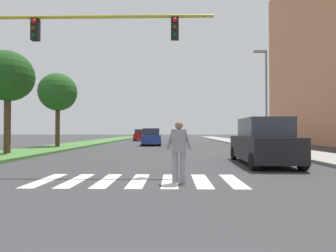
# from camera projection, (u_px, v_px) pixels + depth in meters

# --- Properties ---
(ground_plane) EXTENTS (140.00, 140.00, 0.00)m
(ground_plane) POSITION_uv_depth(u_px,v_px,m) (164.00, 143.00, 30.42)
(ground_plane) COLOR #38383A
(crosswalk) EXTENTS (5.85, 2.20, 0.01)m
(crosswalk) POSITION_uv_depth(u_px,v_px,m) (139.00, 181.00, 7.67)
(crosswalk) COLOR silver
(crosswalk) RESTS_ON ground_plane
(median_strip) EXTENTS (3.81, 64.00, 0.15)m
(median_strip) POSITION_uv_depth(u_px,v_px,m) (86.00, 143.00, 28.58)
(median_strip) COLOR #477A38
(median_strip) RESTS_ON ground_plane
(tree_mid) EXTENTS (2.88, 2.88, 5.88)m
(tree_mid) POSITION_uv_depth(u_px,v_px,m) (8.00, 77.00, 15.36)
(tree_mid) COLOR #4C3823
(tree_mid) RESTS_ON median_strip
(tree_far) EXTENTS (3.14, 3.14, 6.11)m
(tree_far) POSITION_uv_depth(u_px,v_px,m) (58.00, 92.00, 22.43)
(tree_far) COLOR #4C3823
(tree_far) RESTS_ON median_strip
(sidewalk_right) EXTENTS (3.00, 64.00, 0.15)m
(sidewalk_right) POSITION_uv_depth(u_px,v_px,m) (246.00, 144.00, 28.25)
(sidewalk_right) COLOR #9E9991
(sidewalk_right) RESTS_ON ground_plane
(traffic_light_gantry) EXTENTS (9.28, 0.30, 6.00)m
(traffic_light_gantry) POSITION_uv_depth(u_px,v_px,m) (35.00, 49.00, 9.68)
(traffic_light_gantry) COLOR gold
(traffic_light_gantry) RESTS_ON median_strip
(street_lamp_right) EXTENTS (1.02, 0.24, 7.50)m
(street_lamp_right) POSITION_uv_depth(u_px,v_px,m) (265.00, 90.00, 20.59)
(street_lamp_right) COLOR slate
(street_lamp_right) RESTS_ON sidewalk_right
(pedestrian_performer) EXTENTS (0.75, 0.29, 1.69)m
(pedestrian_performer) POSITION_uv_depth(u_px,v_px,m) (179.00, 149.00, 7.32)
(pedestrian_performer) COLOR gray
(pedestrian_performer) RESTS_ON ground_plane
(suv_crossing) EXTENTS (2.11, 4.67, 1.97)m
(suv_crossing) POSITION_uv_depth(u_px,v_px,m) (263.00, 143.00, 11.40)
(suv_crossing) COLOR black
(suv_crossing) RESTS_ON ground_plane
(sedan_midblock) EXTENTS (2.16, 4.48, 1.67)m
(sedan_midblock) POSITION_uv_depth(u_px,v_px,m) (151.00, 137.00, 26.49)
(sedan_midblock) COLOR navy
(sedan_midblock) RESTS_ON ground_plane
(sedan_distant) EXTENTS (2.02, 4.57, 1.64)m
(sedan_distant) POSITION_uv_depth(u_px,v_px,m) (140.00, 135.00, 38.68)
(sedan_distant) COLOR maroon
(sedan_distant) RESTS_ON ground_plane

